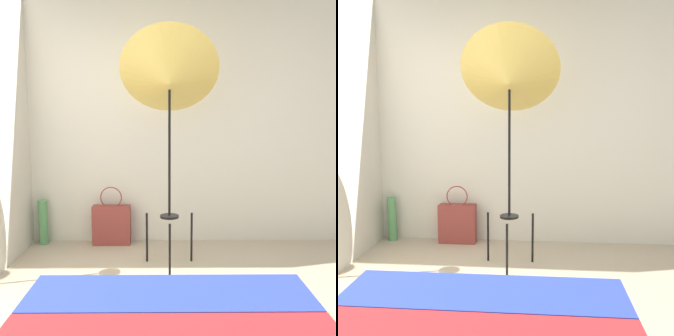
% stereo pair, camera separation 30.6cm
% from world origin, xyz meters
% --- Properties ---
extents(wall_back, '(8.00, 0.05, 2.60)m').
position_xyz_m(wall_back, '(0.00, 2.20, 1.30)').
color(wall_back, beige).
rests_on(wall_back, ground_plane).
extents(photo_umbrella, '(0.86, 0.69, 2.08)m').
position_xyz_m(photo_umbrella, '(-0.02, 1.46, 1.65)').
color(photo_umbrella, black).
rests_on(photo_umbrella, ground_plane).
extents(tote_bag, '(0.39, 0.13, 0.61)m').
position_xyz_m(tote_bag, '(-0.62, 2.06, 0.21)').
color(tote_bag, brown).
rests_on(tote_bag, ground_plane).
extents(paper_roll, '(0.09, 0.09, 0.47)m').
position_xyz_m(paper_roll, '(-1.33, 2.08, 0.23)').
color(paper_roll, '#56995B').
rests_on(paper_roll, ground_plane).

